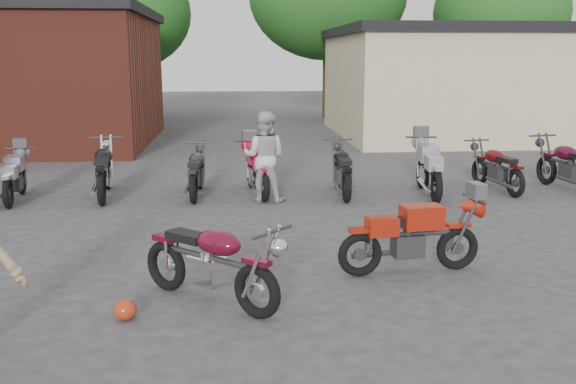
{
  "coord_description": "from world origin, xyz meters",
  "views": [
    {
      "loc": [
        -0.29,
        -7.41,
        2.78
      ],
      "look_at": [
        0.47,
        1.41,
        0.9
      ],
      "focal_mm": 40.0,
      "sensor_mm": 36.0,
      "label": 1
    }
  ],
  "objects_px": {
    "person_light": "(264,157)",
    "row_bike_4": "(257,167)",
    "row_bike_1": "(14,175)",
    "row_bike_8": "(569,163)",
    "row_bike_6": "(429,166)",
    "row_bike_7": "(497,165)",
    "row_bike_2": "(104,167)",
    "row_bike_3": "(197,169)",
    "row_bike_5": "(342,167)",
    "vintage_motorcycle": "(211,257)",
    "sportbike": "(413,233)",
    "helmet": "(125,310)"
  },
  "relations": [
    {
      "from": "sportbike",
      "to": "row_bike_7",
      "type": "bearing_deg",
      "value": 50.51
    },
    {
      "from": "row_bike_3",
      "to": "row_bike_8",
      "type": "relative_size",
      "value": 0.92
    },
    {
      "from": "vintage_motorcycle",
      "to": "person_light",
      "type": "xyz_separation_m",
      "value": [
        0.87,
        5.32,
        0.31
      ]
    },
    {
      "from": "row_bike_2",
      "to": "row_bike_3",
      "type": "bearing_deg",
      "value": -97.93
    },
    {
      "from": "person_light",
      "to": "row_bike_7",
      "type": "bearing_deg",
      "value": -157.58
    },
    {
      "from": "row_bike_1",
      "to": "row_bike_7",
      "type": "distance_m",
      "value": 9.76
    },
    {
      "from": "row_bike_3",
      "to": "row_bike_5",
      "type": "distance_m",
      "value": 2.95
    },
    {
      "from": "person_light",
      "to": "row_bike_7",
      "type": "height_order",
      "value": "person_light"
    },
    {
      "from": "row_bike_1",
      "to": "row_bike_2",
      "type": "relative_size",
      "value": 0.85
    },
    {
      "from": "row_bike_3",
      "to": "row_bike_4",
      "type": "bearing_deg",
      "value": -86.31
    },
    {
      "from": "helmet",
      "to": "row_bike_2",
      "type": "distance_m",
      "value": 6.48
    },
    {
      "from": "person_light",
      "to": "row_bike_2",
      "type": "height_order",
      "value": "person_light"
    },
    {
      "from": "row_bike_8",
      "to": "sportbike",
      "type": "bearing_deg",
      "value": 126.67
    },
    {
      "from": "row_bike_3",
      "to": "row_bike_8",
      "type": "bearing_deg",
      "value": -89.17
    },
    {
      "from": "sportbike",
      "to": "row_bike_1",
      "type": "height_order",
      "value": "sportbike"
    },
    {
      "from": "row_bike_8",
      "to": "row_bike_1",
      "type": "bearing_deg",
      "value": 80.67
    },
    {
      "from": "row_bike_8",
      "to": "row_bike_2",
      "type": "bearing_deg",
      "value": 79.39
    },
    {
      "from": "row_bike_5",
      "to": "row_bike_6",
      "type": "xyz_separation_m",
      "value": [
        1.74,
        -0.21,
        0.03
      ]
    },
    {
      "from": "sportbike",
      "to": "row_bike_8",
      "type": "bearing_deg",
      "value": 39.01
    },
    {
      "from": "person_light",
      "to": "row_bike_4",
      "type": "height_order",
      "value": "person_light"
    },
    {
      "from": "person_light",
      "to": "row_bike_1",
      "type": "height_order",
      "value": "person_light"
    },
    {
      "from": "vintage_motorcycle",
      "to": "row_bike_4",
      "type": "relative_size",
      "value": 1.01
    },
    {
      "from": "vintage_motorcycle",
      "to": "row_bike_5",
      "type": "height_order",
      "value": "row_bike_5"
    },
    {
      "from": "row_bike_1",
      "to": "row_bike_3",
      "type": "relative_size",
      "value": 0.95
    },
    {
      "from": "person_light",
      "to": "row_bike_1",
      "type": "relative_size",
      "value": 0.97
    },
    {
      "from": "vintage_motorcycle",
      "to": "row_bike_2",
      "type": "distance_m",
      "value": 6.37
    },
    {
      "from": "row_bike_8",
      "to": "person_light",
      "type": "bearing_deg",
      "value": 84.18
    },
    {
      "from": "person_light",
      "to": "row_bike_2",
      "type": "distance_m",
      "value": 3.25
    },
    {
      "from": "helmet",
      "to": "row_bike_7",
      "type": "height_order",
      "value": "row_bike_7"
    },
    {
      "from": "row_bike_1",
      "to": "row_bike_3",
      "type": "height_order",
      "value": "row_bike_3"
    },
    {
      "from": "sportbike",
      "to": "row_bike_8",
      "type": "xyz_separation_m",
      "value": [
        4.68,
        4.83,
        0.06
      ]
    },
    {
      "from": "helmet",
      "to": "row_bike_6",
      "type": "xyz_separation_m",
      "value": [
        5.13,
        5.92,
        0.49
      ]
    },
    {
      "from": "sportbike",
      "to": "row_bike_1",
      "type": "distance_m",
      "value": 8.16
    },
    {
      "from": "person_light",
      "to": "row_bike_2",
      "type": "bearing_deg",
      "value": 5.15
    },
    {
      "from": "helmet",
      "to": "row_bike_5",
      "type": "bearing_deg",
      "value": 61.07
    },
    {
      "from": "helmet",
      "to": "vintage_motorcycle",
      "type": "bearing_deg",
      "value": 21.84
    },
    {
      "from": "row_bike_4",
      "to": "person_light",
      "type": "bearing_deg",
      "value": -177.08
    },
    {
      "from": "row_bike_5",
      "to": "row_bike_6",
      "type": "relative_size",
      "value": 0.95
    },
    {
      "from": "row_bike_7",
      "to": "row_bike_8",
      "type": "bearing_deg",
      "value": -105.69
    },
    {
      "from": "row_bike_3",
      "to": "row_bike_5",
      "type": "relative_size",
      "value": 0.96
    },
    {
      "from": "sportbike",
      "to": "row_bike_3",
      "type": "distance_m",
      "value": 5.87
    },
    {
      "from": "row_bike_6",
      "to": "row_bike_4",
      "type": "bearing_deg",
      "value": 89.66
    },
    {
      "from": "row_bike_2",
      "to": "helmet",
      "type": "bearing_deg",
      "value": -174.13
    },
    {
      "from": "person_light",
      "to": "row_bike_6",
      "type": "xyz_separation_m",
      "value": [
        3.34,
        0.23,
        -0.27
      ]
    },
    {
      "from": "row_bike_1",
      "to": "row_bike_8",
      "type": "height_order",
      "value": "row_bike_8"
    },
    {
      "from": "sportbike",
      "to": "row_bike_2",
      "type": "distance_m",
      "value": 7.03
    },
    {
      "from": "row_bike_7",
      "to": "row_bike_6",
      "type": "bearing_deg",
      "value": 92.39
    },
    {
      "from": "person_light",
      "to": "row_bike_2",
      "type": "xyz_separation_m",
      "value": [
        -3.19,
        0.61,
        -0.26
      ]
    },
    {
      "from": "row_bike_2",
      "to": "person_light",
      "type": "bearing_deg",
      "value": -107.54
    },
    {
      "from": "row_bike_3",
      "to": "vintage_motorcycle",
      "type": "bearing_deg",
      "value": -173.12
    }
  ]
}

